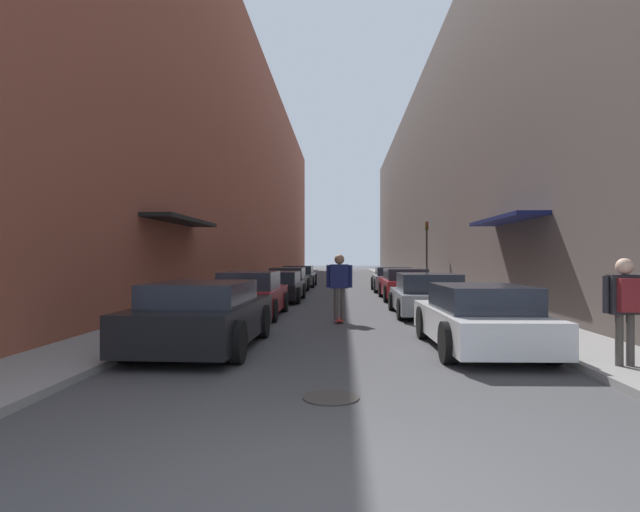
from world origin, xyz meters
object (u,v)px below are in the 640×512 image
at_px(parked_car_left_0, 204,316).
at_px(parked_car_left_2, 278,287).
at_px(skateboarder, 339,280).
at_px(traffic_light, 427,247).
at_px(parked_car_left_1, 251,295).
at_px(parked_car_right_1, 427,295).
at_px(parked_car_left_3, 288,280).
at_px(pedestrian, 626,299).
at_px(manhole_cover, 331,397).
at_px(parked_car_right_0, 479,318).
at_px(parked_car_right_2, 405,284).
at_px(parked_car_right_3, 393,279).
at_px(parked_car_left_4, 299,276).

height_order(parked_car_left_0, parked_car_left_2, parked_car_left_0).
relative_size(skateboarder, traffic_light, 0.51).
height_order(parked_car_left_1, parked_car_right_1, parked_car_left_1).
xyz_separation_m(parked_car_left_1, traffic_light, (7.22, 12.53, 1.67)).
height_order(parked_car_left_3, pedestrian, pedestrian).
bearing_deg(traffic_light, parked_car_left_0, -111.99).
bearing_deg(manhole_cover, parked_car_right_0, 50.72).
bearing_deg(parked_car_left_3, parked_car_right_2, -36.61).
bearing_deg(parked_car_right_1, pedestrian, -77.63).
height_order(parked_car_left_3, parked_car_right_3, parked_car_right_3).
xyz_separation_m(parked_car_left_4, manhole_cover, (2.51, -23.93, -0.60)).
bearing_deg(parked_car_right_1, parked_car_left_4, 109.19).
relative_size(parked_car_left_2, parked_car_right_1, 0.98).
relative_size(parked_car_left_0, parked_car_left_4, 0.96).
relative_size(parked_car_left_0, parked_car_left_3, 1.09).
xyz_separation_m(parked_car_left_0, pedestrian, (6.83, -1.74, 0.49)).
relative_size(parked_car_right_0, manhole_cover, 5.88).
distance_m(parked_car_left_0, traffic_light, 19.19).
height_order(parked_car_left_0, parked_car_left_1, parked_car_left_1).
bearing_deg(pedestrian, parked_car_left_2, 119.13).
bearing_deg(skateboarder, parked_car_left_4, 98.75).
bearing_deg(manhole_cover, parked_car_left_1, 106.88).
height_order(parked_car_left_4, traffic_light, traffic_light).
bearing_deg(manhole_cover, parked_car_left_3, 97.89).
xyz_separation_m(parked_car_left_0, parked_car_right_2, (5.18, 11.35, -0.01)).
distance_m(parked_car_left_3, parked_car_right_0, 16.03).
height_order(parked_car_left_1, parked_car_left_2, parked_car_left_1).
bearing_deg(pedestrian, skateboarder, 126.47).
bearing_deg(parked_car_left_3, parked_car_right_3, 12.00).
bearing_deg(parked_car_right_0, parked_car_left_3, 109.13).
relative_size(parked_car_left_3, traffic_light, 1.12).
bearing_deg(parked_car_right_3, skateboarder, -102.20).
xyz_separation_m(parked_car_left_3, parked_car_right_3, (5.27, 1.12, 0.02)).
height_order(parked_car_left_3, traffic_light, traffic_light).
height_order(parked_car_left_4, parked_car_right_1, parked_car_right_1).
bearing_deg(parked_car_left_2, parked_car_right_3, 49.19).
bearing_deg(parked_car_left_3, parked_car_right_1, -60.98).
height_order(parked_car_left_1, manhole_cover, parked_car_left_1).
distance_m(parked_car_right_0, parked_car_right_1, 5.68).
relative_size(parked_car_right_3, pedestrian, 2.46).
bearing_deg(parked_car_right_2, manhole_cover, -100.52).
height_order(parked_car_right_0, manhole_cover, parked_car_right_0).
relative_size(parked_car_right_1, manhole_cover, 5.95).
xyz_separation_m(parked_car_left_1, manhole_cover, (2.54, -8.38, -0.63)).
bearing_deg(parked_car_left_4, parked_car_right_3, -39.89).
bearing_deg(traffic_light, parked_car_right_0, -96.41).
xyz_separation_m(parked_car_left_4, parked_car_right_0, (5.20, -20.63, -0.01)).
bearing_deg(traffic_light, parked_car_left_2, -134.17).
distance_m(parked_car_left_0, parked_car_left_2, 10.41).
xyz_separation_m(parked_car_right_1, parked_car_right_3, (0.02, 10.58, 0.02)).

